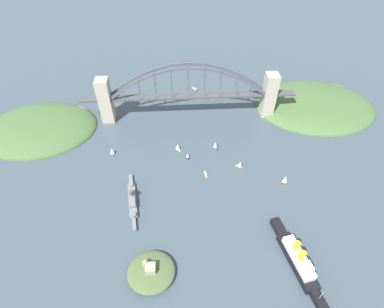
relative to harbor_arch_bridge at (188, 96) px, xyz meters
The scene contains 15 objects.
ground_plane 30.82m from the harbor_arch_bridge, 32.74° to the left, with size 1400.00×1400.00×0.00m, color #3D4C56.
harbor_arch_bridge is the anchor object (origin of this frame).
headland_west_shore 176.49m from the harbor_arch_bridge, behind, with size 158.79×128.60×23.00m.
headland_east_shore 185.43m from the harbor_arch_bridge, ahead, with size 139.01×111.27×25.42m.
ocean_liner 219.41m from the harbor_arch_bridge, 110.78° to the left, with size 23.40×81.94×20.87m.
naval_cruiser 149.08m from the harbor_arch_bridge, 65.52° to the left, with size 13.12×66.81×16.65m.
fort_island_mid_harbor 211.43m from the harbor_arch_bridge, 79.09° to the left, with size 37.97×36.52×12.85m.
seaplane_taxiing_near_bridge 69.41m from the harbor_arch_bridge, 100.87° to the right, with size 8.68×10.27×5.09m.
small_boat_0 109.59m from the harbor_arch_bridge, 118.44° to the left, with size 7.73×6.12×9.10m.
small_boat_1 152.06m from the harbor_arch_bridge, 128.11° to the left, with size 9.54×5.77×10.70m.
small_boat_2 113.02m from the harbor_arch_bridge, 36.33° to the left, with size 6.14×8.85×10.20m.
small_boat_3 107.93m from the harbor_arch_bridge, 97.24° to the left, with size 3.10×10.08×1.97m.
small_boat_4 72.76m from the harbor_arch_bridge, 114.25° to the left, with size 6.40×7.55×9.06m.
small_boat_5 80.90m from the harbor_arch_bridge, 86.57° to the left, with size 4.05×6.00×6.55m.
small_boat_6 69.09m from the harbor_arch_bridge, 76.20° to the left, with size 6.93×8.75×8.67m.
Camera 1 is at (13.92, 314.24, 233.56)m, focal length 28.11 mm.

